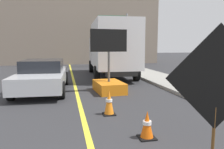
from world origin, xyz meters
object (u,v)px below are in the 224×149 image
roadwork_sign (217,80)px  arrow_board_trailer (109,81)px  highway_guide_sign (119,31)px  traffic_cone_mid_lane (109,102)px  traffic_cone_near_sign (147,125)px  pickup_car (43,76)px  box_truck (112,48)px

roadwork_sign → arrow_board_trailer: bearing=93.8°
arrow_board_trailer → highway_guide_sign: size_ratio=0.54×
arrow_board_trailer → highway_guide_sign: highway_guide_sign is taller
highway_guide_sign → roadwork_sign: bearing=-99.0°
traffic_cone_mid_lane → highway_guide_sign: bearing=75.0°
roadwork_sign → traffic_cone_near_sign: size_ratio=3.82×
pickup_car → roadwork_sign: bearing=-65.4°
box_truck → traffic_cone_near_sign: (-1.25, -9.52, -1.56)m
pickup_car → traffic_cone_mid_lane: bearing=-60.6°
highway_guide_sign → traffic_cone_mid_lane: 14.90m
roadwork_sign → box_truck: 10.94m
box_truck → pickup_car: (-3.94, -3.82, -1.16)m
roadwork_sign → traffic_cone_mid_lane: (-1.04, 3.18, -1.10)m
highway_guide_sign → arrow_board_trailer: bearing=-106.0°
arrow_board_trailer → pickup_car: bearing=164.3°
traffic_cone_near_sign → box_truck: bearing=82.5°
arrow_board_trailer → highway_guide_sign: 11.78m
roadwork_sign → traffic_cone_near_sign: bearing=112.2°
pickup_car → arrow_board_trailer: bearing=-15.7°
traffic_cone_near_sign → pickup_car: bearing=115.2°
arrow_board_trailer → traffic_cone_mid_lane: arrow_board_trailer is taller
box_truck → pickup_car: bearing=-135.9°
roadwork_sign → arrow_board_trailer: size_ratio=0.86×
box_truck → highway_guide_sign: size_ratio=1.42×
roadwork_sign → arrow_board_trailer: 6.39m
arrow_board_trailer → pickup_car: 2.95m
box_truck → traffic_cone_near_sign: 9.73m
highway_guide_sign → pickup_car: bearing=-120.4°
pickup_car → highway_guide_sign: highway_guide_sign is taller
arrow_board_trailer → box_truck: 4.94m
arrow_board_trailer → traffic_cone_near_sign: (-0.15, -4.91, -0.18)m
roadwork_sign → traffic_cone_mid_lane: 3.52m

